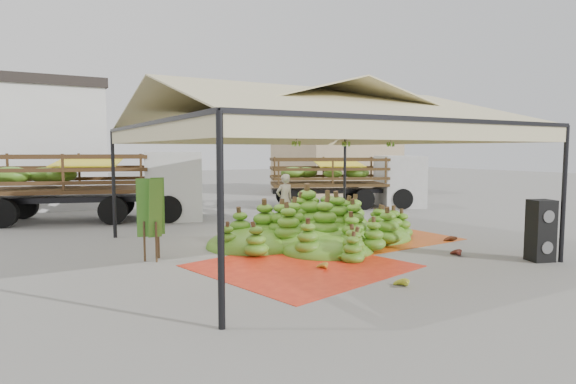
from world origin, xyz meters
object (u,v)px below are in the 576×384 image
speaker_stack (541,231)px  truck_right (352,176)px  truck_left (108,178)px  banana_heap (318,219)px  vendor (285,200)px

speaker_stack → truck_right: truck_right is taller
truck_left → banana_heap: bearing=-41.5°
banana_heap → truck_left: (-4.17, 7.03, 0.84)m
speaker_stack → vendor: 7.57m
truck_left → truck_right: bearing=11.5°
banana_heap → truck_left: size_ratio=0.81×
banana_heap → vendor: vendor is taller
speaker_stack → truck_right: (2.56, 10.20, 0.67)m
vendor → truck_right: size_ratio=0.25×
vendor → truck_left: (-4.74, 4.17, 0.63)m
banana_heap → truck_right: (5.66, 5.93, 0.72)m
banana_heap → truck_left: 8.21m
banana_heap → truck_left: truck_left is taller
truck_left → truck_right: size_ratio=1.09×
truck_left → truck_right: truck_left is taller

